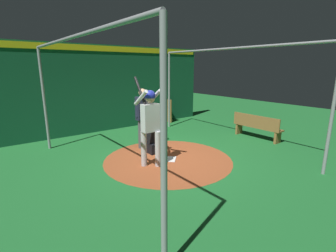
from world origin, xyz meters
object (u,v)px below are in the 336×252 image
(catcher, at_px, (155,140))
(bench, at_px, (257,126))
(baseball_0, at_px, (167,145))
(home_plate, at_px, (168,159))
(umpire, at_px, (143,115))
(bat_rack, at_px, (167,111))
(batter, at_px, (150,120))

(catcher, distance_m, bench, 3.83)
(baseball_0, bearing_deg, home_plate, -35.20)
(home_plate, xyz_separation_m, bench, (0.28, 3.72, 0.44))
(umpire, xyz_separation_m, bench, (1.58, 3.70, -0.61))
(bat_rack, relative_size, baseball_0, 14.20)
(batter, xyz_separation_m, bat_rack, (-3.97, 3.55, -0.71))
(home_plate, height_order, catcher, catcher)
(bat_rack, distance_m, baseball_0, 3.77)
(catcher, bearing_deg, bat_rack, 137.88)
(bench, bearing_deg, catcher, -104.48)
(umpire, xyz_separation_m, bat_rack, (-2.59, 2.91, -0.56))
(batter, distance_m, catcher, 1.28)
(batter, xyz_separation_m, umpire, (-1.38, 0.65, -0.15))
(bat_rack, xyz_separation_m, bench, (4.17, 0.80, -0.05))
(bat_rack, bearing_deg, baseball_0, -37.52)
(catcher, bearing_deg, batter, -40.48)
(home_plate, bearing_deg, bench, 85.63)
(batter, relative_size, catcher, 2.29)
(umpire, relative_size, baseball_0, 25.07)
(baseball_0, bearing_deg, bat_rack, 142.48)
(catcher, distance_m, bat_rack, 4.34)
(batter, bearing_deg, bat_rack, 138.18)
(home_plate, distance_m, baseball_0, 1.13)
(batter, height_order, bat_rack, batter)
(batter, bearing_deg, home_plate, 97.40)
(batter, xyz_separation_m, bench, (0.20, 4.35, -0.76))
(home_plate, distance_m, bat_rack, 4.89)
(batter, bearing_deg, catcher, 139.52)
(home_plate, distance_m, umpire, 1.67)
(home_plate, height_order, umpire, umpire)
(catcher, bearing_deg, bench, 75.52)
(catcher, height_order, umpire, umpire)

